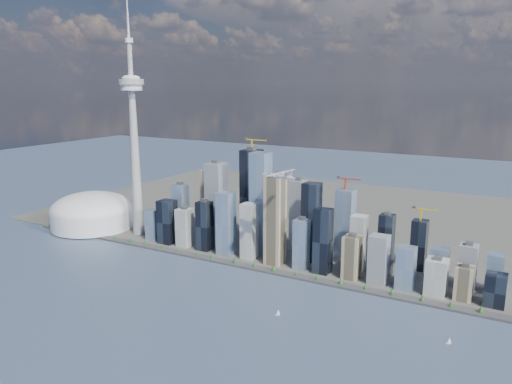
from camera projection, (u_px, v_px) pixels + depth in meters
The scene contains 10 objects.
ground at pixel (149, 315), 775.41m from camera, with size 4000.00×4000.00×0.00m, color #384A63.
seawall at pixel (233, 264), 988.33m from camera, with size 1100.00×22.00×4.00m, color #383838.
land at pixel (319, 213), 1372.48m from camera, with size 1400.00×900.00×3.00m, color #4C4C47.
shoreline_trees at pixel (233, 260), 986.88m from camera, with size 960.53×7.20×8.80m.
skyscraper_cluster at pixel (280, 223), 1019.16m from camera, with size 736.00×142.00×232.89m.
needle_tower at pixel (134, 135), 1131.99m from camera, with size 56.00×56.00×550.50m.
dome_stadium at pixel (92, 212), 1232.05m from camera, with size 200.00×200.00×86.00m.
airplane at pixel (278, 176), 860.57m from camera, with size 71.41×63.44×17.45m.
sailboat_west at pixel (278, 313), 772.37m from camera, with size 7.41×4.55×10.59m.
sailboat_east at pixel (449, 341), 687.85m from camera, with size 7.58×3.85×10.56m.
Camera 1 is at (493.98, -545.06, 352.54)m, focal length 35.00 mm.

